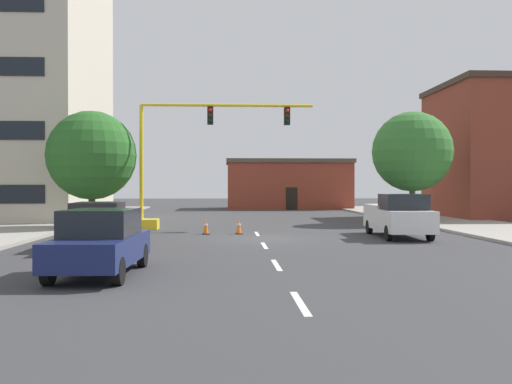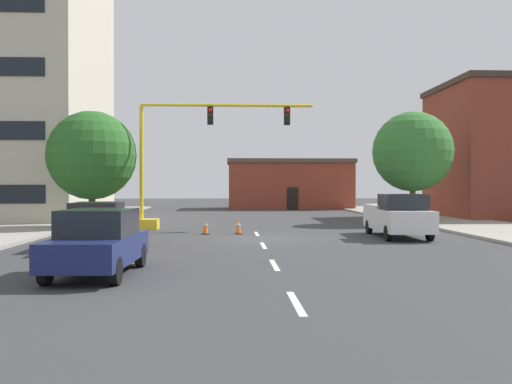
% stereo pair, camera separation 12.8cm
% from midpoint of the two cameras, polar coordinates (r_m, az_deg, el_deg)
% --- Properties ---
extents(ground_plane, '(160.00, 160.00, 0.00)m').
position_cam_midpoint_polar(ground_plane, '(25.53, 0.25, -4.67)').
color(ground_plane, '#38383A').
extents(sidewalk_left, '(6.00, 56.00, 0.14)m').
position_cam_midpoint_polar(sidewalk_left, '(35.32, -21.60, -3.13)').
color(sidewalk_left, '#9E998E').
rests_on(sidewalk_left, ground_plane).
extents(sidewalk_right, '(6.00, 56.00, 0.14)m').
position_cam_midpoint_polar(sidewalk_right, '(36.31, 19.98, -3.02)').
color(sidewalk_right, '#9E998E').
rests_on(sidewalk_right, ground_plane).
extents(lane_stripe_seg_0, '(0.16, 2.40, 0.01)m').
position_cam_midpoint_polar(lane_stripe_seg_0, '(11.71, 4.10, -10.99)').
color(lane_stripe_seg_0, silver).
rests_on(lane_stripe_seg_0, ground_plane).
extents(lane_stripe_seg_1, '(0.16, 2.40, 0.01)m').
position_cam_midpoint_polar(lane_stripe_seg_1, '(17.10, 1.83, -7.29)').
color(lane_stripe_seg_1, silver).
rests_on(lane_stripe_seg_1, ground_plane).
extents(lane_stripe_seg_2, '(0.16, 2.40, 0.01)m').
position_cam_midpoint_polar(lane_stripe_seg_2, '(22.55, 0.67, -5.37)').
color(lane_stripe_seg_2, silver).
rests_on(lane_stripe_seg_2, ground_plane).
extents(lane_stripe_seg_3, '(0.16, 2.40, 0.01)m').
position_cam_midpoint_polar(lane_stripe_seg_3, '(28.02, -0.03, -4.19)').
color(lane_stripe_seg_3, silver).
rests_on(lane_stripe_seg_3, ground_plane).
extents(building_brick_center, '(12.64, 7.52, 5.01)m').
position_cam_midpoint_polar(building_brick_center, '(58.92, 3.12, 0.79)').
color(building_brick_center, brown).
rests_on(building_brick_center, ground_plane).
extents(traffic_signal_gantry, '(10.23, 1.20, 6.83)m').
position_cam_midpoint_polar(traffic_signal_gantry, '(31.36, -9.01, 0.54)').
color(traffic_signal_gantry, yellow).
rests_on(traffic_signal_gantry, ground_plane).
extents(tree_left_near, '(4.78, 4.78, 6.38)m').
position_cam_midpoint_polar(tree_left_near, '(31.98, -16.20, 3.52)').
color(tree_left_near, '#4C3823').
rests_on(tree_left_near, ground_plane).
extents(tree_right_mid, '(4.96, 4.96, 6.97)m').
position_cam_midpoint_polar(tree_right_mid, '(36.81, 15.26, 3.90)').
color(tree_right_mid, brown).
rests_on(tree_right_mid, ground_plane).
extents(pickup_truck_white, '(2.14, 5.45, 1.99)m').
position_cam_midpoint_polar(pickup_truck_white, '(26.88, 13.88, -2.34)').
color(pickup_truck_white, white).
rests_on(pickup_truck_white, ground_plane).
extents(sedan_red_near_left, '(2.02, 4.57, 1.74)m').
position_cam_midpoint_polar(sedan_red_near_left, '(22.12, -15.67, -3.21)').
color(sedan_red_near_left, '#B21E19').
rests_on(sedan_red_near_left, ground_plane).
extents(sedan_navy_mid_left, '(2.03, 4.57, 1.74)m').
position_cam_midpoint_polar(sedan_navy_mid_left, '(15.66, -15.51, -4.79)').
color(sedan_navy_mid_left, navy).
rests_on(sedan_navy_mid_left, ground_plane).
extents(traffic_cone_roadside_a, '(0.36, 0.36, 0.72)m').
position_cam_midpoint_polar(traffic_cone_roadside_a, '(27.84, -5.17, -3.51)').
color(traffic_cone_roadside_a, black).
rests_on(traffic_cone_roadside_a, ground_plane).
extents(traffic_cone_roadside_b, '(0.36, 0.36, 0.73)m').
position_cam_midpoint_polar(traffic_cone_roadside_b, '(27.88, -1.86, -3.49)').
color(traffic_cone_roadside_b, black).
rests_on(traffic_cone_roadside_b, ground_plane).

